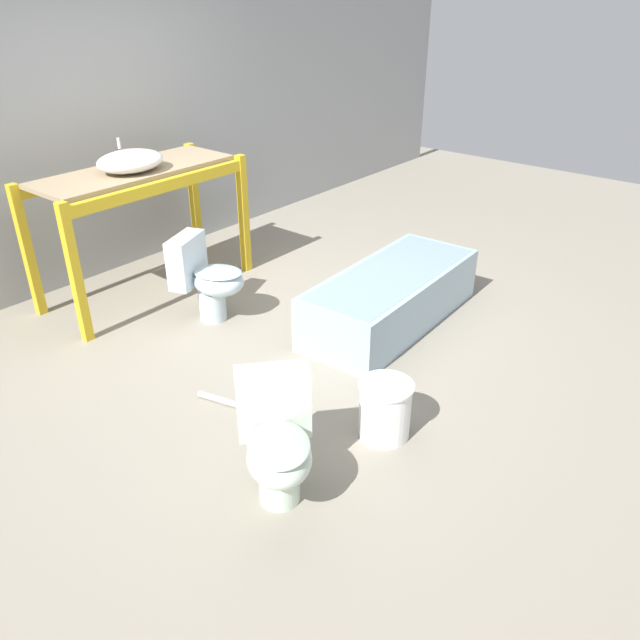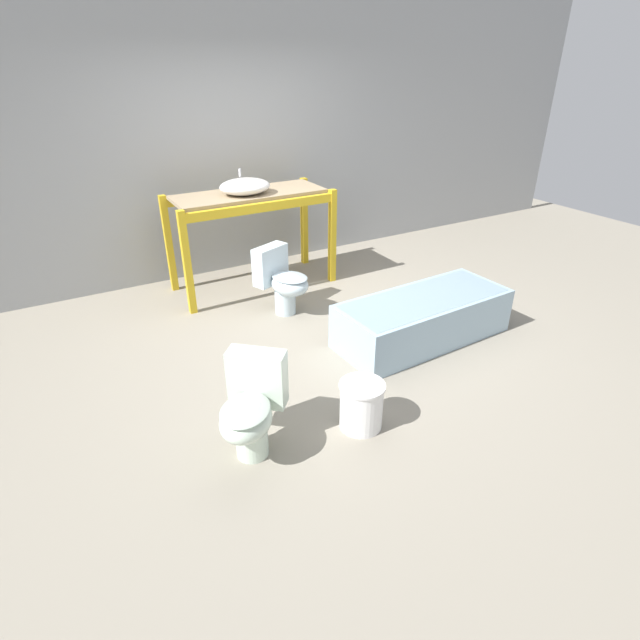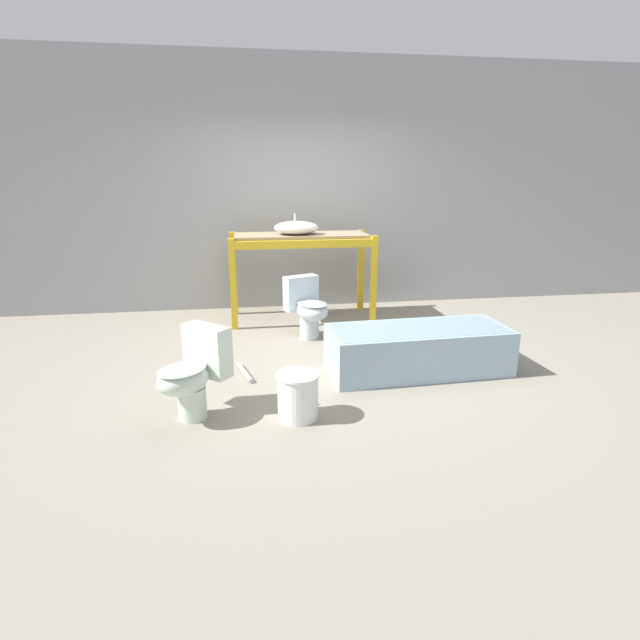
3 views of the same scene
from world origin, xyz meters
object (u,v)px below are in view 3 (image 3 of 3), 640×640
(toilet_far, at_px, (193,373))
(bucket_white, at_px, (298,395))
(toilet_near, at_px, (308,307))
(bathtub_main, at_px, (418,346))
(sink_basin, at_px, (296,228))

(toilet_far, bearing_deg, bucket_white, 30.78)
(toilet_far, relative_size, bucket_white, 1.91)
(bucket_white, bearing_deg, toilet_near, 80.28)
(bathtub_main, distance_m, toilet_far, 2.04)
(toilet_near, height_order, toilet_far, same)
(bathtub_main, relative_size, toilet_far, 2.46)
(sink_basin, relative_size, toilet_far, 0.80)
(bathtub_main, bearing_deg, sink_basin, 113.46)
(toilet_far, bearing_deg, toilet_near, 99.69)
(bathtub_main, xyz_separation_m, bucket_white, (-1.19, -0.75, -0.05))
(sink_basin, height_order, bathtub_main, sink_basin)
(bathtub_main, relative_size, toilet_near, 2.46)
(sink_basin, relative_size, toilet_near, 0.80)
(toilet_near, distance_m, toilet_far, 2.05)
(toilet_near, height_order, bucket_white, toilet_near)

